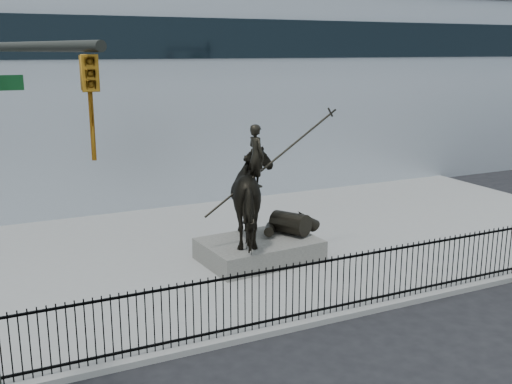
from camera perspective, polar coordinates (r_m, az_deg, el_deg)
name	(u,v)px	position (r m, az deg, el deg)	size (l,w,h in m)	color
ground	(334,346)	(14.15, 7.40, -14.35)	(120.00, 120.00, 0.00)	black
plaza	(218,252)	(19.85, -3.67, -5.69)	(30.00, 12.00, 0.15)	gray
building	(119,92)	(31.27, -12.90, 9.31)	(44.00, 14.00, 9.00)	#B4BDC4
picket_fence	(307,290)	(14.72, 4.84, -9.25)	(22.10, 0.10, 1.50)	black
statue_plinth	(259,250)	(18.75, 0.31, -5.53)	(3.49, 2.40, 0.65)	#4E4C48
equestrian_statue	(261,197)	(18.30, 0.50, -0.45)	(4.47, 2.93, 3.79)	black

